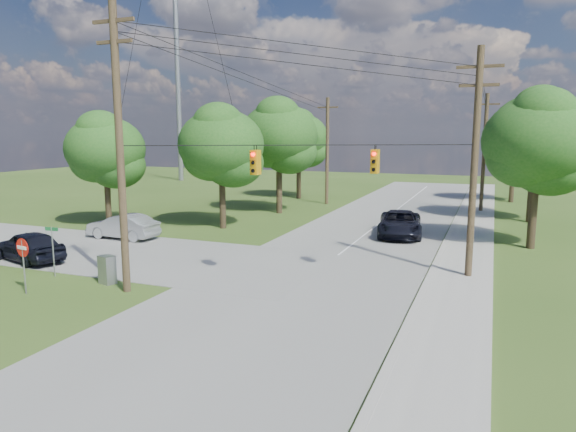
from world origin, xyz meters
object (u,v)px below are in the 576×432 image
at_px(pole_ne, 475,161).
at_px(car_cross_silver, 123,226).
at_px(pole_sw, 120,145).
at_px(control_cabinet, 107,270).
at_px(do_not_enter_sign, 23,254).
at_px(pole_north_w, 327,150).
at_px(car_main_north, 400,223).
at_px(pole_north_e, 484,152).
at_px(car_cross_dark, 29,246).

height_order(pole_ne, car_cross_silver, pole_ne).
bearing_deg(car_cross_silver, pole_sw, 41.62).
relative_size(control_cabinet, do_not_enter_sign, 0.54).
bearing_deg(pole_north_w, car_main_north, -55.06).
bearing_deg(car_cross_silver, pole_ne, 87.92).
bearing_deg(pole_north_w, pole_north_e, 0.00).
bearing_deg(pole_north_w, do_not_enter_sign, -95.99).
xyz_separation_m(pole_sw, pole_ne, (13.50, 7.60, -0.76)).
height_order(pole_north_e, car_cross_silver, pole_north_e).
xyz_separation_m(pole_ne, car_cross_silver, (-21.01, 1.30, -4.65)).
height_order(control_cabinet, do_not_enter_sign, do_not_enter_sign).
bearing_deg(pole_north_w, car_cross_silver, -108.96).
bearing_deg(control_cabinet, pole_sw, -4.92).
xyz_separation_m(pole_sw, do_not_enter_sign, (-3.71, -1.90, -4.48)).
height_order(pole_north_w, do_not_enter_sign, pole_north_w).
bearing_deg(car_cross_silver, pole_north_w, 162.50).
distance_m(pole_sw, car_cross_silver, 12.84).
bearing_deg(control_cabinet, car_cross_dark, -178.25).
height_order(pole_north_w, car_cross_silver, pole_north_w).
bearing_deg(pole_sw, control_cabinet, 158.93).
bearing_deg(car_cross_silver, control_cabinet, 37.10).
relative_size(pole_sw, pole_ne, 1.14).
bearing_deg(control_cabinet, pole_ne, 41.09).
bearing_deg(pole_north_w, pole_sw, -89.23).
bearing_deg(car_cross_dark, pole_north_e, 156.75).
xyz_separation_m(pole_ne, do_not_enter_sign, (-17.21, -9.50, -3.72)).
distance_m(car_cross_silver, control_cabinet, 10.22).
relative_size(pole_ne, car_cross_dark, 2.21).
distance_m(pole_ne, car_main_north, 11.00).
bearing_deg(pole_north_e, pole_sw, -114.52).
xyz_separation_m(pole_north_e, car_main_north, (-4.69, -13.18, -4.28)).
relative_size(car_main_north, control_cabinet, 4.58).
height_order(pole_ne, pole_north_e, pole_ne).
xyz_separation_m(car_cross_dark, car_cross_silver, (0.67, 6.60, -0.02)).
relative_size(pole_ne, pole_north_w, 1.05).
xyz_separation_m(car_cross_silver, car_main_north, (16.32, 7.52, 0.02)).
bearing_deg(do_not_enter_sign, pole_ne, 37.06).
distance_m(car_cross_dark, control_cabinet, 6.84).
distance_m(pole_north_e, car_cross_dark, 35.12).
relative_size(pole_sw, pole_north_e, 1.20).
height_order(pole_ne, do_not_enter_sign, pole_ne).
xyz_separation_m(control_cabinet, do_not_enter_sign, (-2.15, -2.50, 1.10)).
relative_size(pole_north_e, car_cross_silver, 2.09).
relative_size(pole_north_w, car_cross_dark, 2.10).
bearing_deg(car_cross_dark, pole_north_w, 179.30).
bearing_deg(car_main_north, pole_sw, -126.94).
bearing_deg(pole_ne, car_main_north, 118.00).
xyz_separation_m(pole_north_w, control_cabinet, (-1.16, -29.00, -4.49)).
relative_size(pole_ne, do_not_enter_sign, 4.38).
height_order(pole_north_e, car_main_north, pole_north_e).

